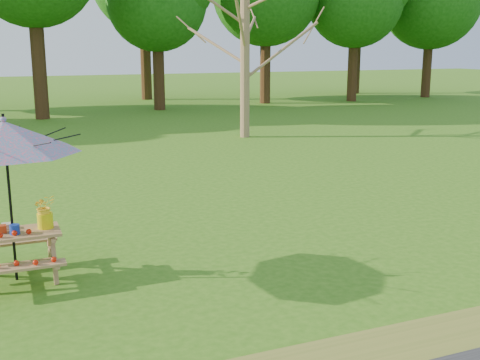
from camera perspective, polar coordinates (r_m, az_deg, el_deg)
name	(u,v)px	position (r m, az deg, el deg)	size (l,w,h in m)	color
ground	(149,285)	(8.15, -8.66, -9.85)	(120.00, 120.00, 0.00)	#356D14
picnic_table	(15,257)	(8.67, -20.56, -6.84)	(1.20, 1.32, 0.67)	#A17248
patio_umbrella	(5,137)	(8.30, -21.42, 3.81)	(2.33, 2.33, 2.25)	black
produce_bins	(8,228)	(8.58, -21.12, -4.31)	(0.30, 0.44, 0.13)	#B8300E
tomatoes_row	(1,235)	(8.39, -21.72, -4.86)	(0.77, 0.13, 0.07)	red
flower_bucket	(45,211)	(8.56, -18.05, -2.77)	(0.34, 0.31, 0.46)	yellow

